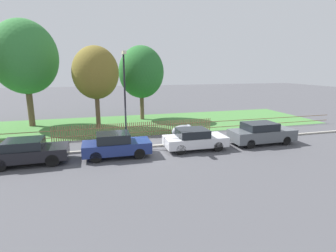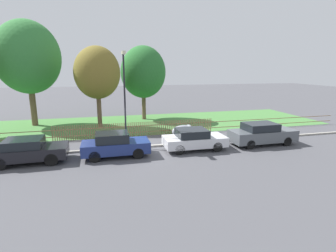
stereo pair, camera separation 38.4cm
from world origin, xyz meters
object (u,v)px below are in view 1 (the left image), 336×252
object	(u,v)px
parked_car_black_saloon	(116,145)
street_lamp	(125,89)
tree_behind_motorcycle	(25,57)
parked_car_navy_estate	(194,139)
parked_car_silver_hatchback	(28,151)
tree_far_left	(141,72)
tree_mid_park	(96,73)
covered_motorcycle	(184,131)
parked_car_red_compact	(261,133)

from	to	relation	value
parked_car_black_saloon	street_lamp	bearing A→B (deg)	65.92
tree_behind_motorcycle	parked_car_navy_estate	bearing A→B (deg)	-42.22
parked_car_silver_hatchback	tree_far_left	distance (m)	13.85
parked_car_navy_estate	tree_mid_park	xyz separation A→B (m)	(-5.62, 7.78, 3.91)
parked_car_navy_estate	street_lamp	bearing A→B (deg)	158.43
tree_behind_motorcycle	tree_far_left	distance (m)	9.92
parked_car_black_saloon	parked_car_navy_estate	distance (m)	4.81
tree_behind_motorcycle	covered_motorcycle	bearing A→B (deg)	-34.99
parked_car_navy_estate	tree_mid_park	size ratio (longest dim) A/B	0.57
parked_car_red_compact	tree_far_left	distance (m)	12.89
parked_car_red_compact	street_lamp	bearing A→B (deg)	168.16
tree_far_left	tree_behind_motorcycle	bearing A→B (deg)	-177.39
tree_far_left	street_lamp	world-z (taller)	tree_far_left
parked_car_black_saloon	parked_car_silver_hatchback	bearing A→B (deg)	179.43
parked_car_silver_hatchback	parked_car_black_saloon	world-z (taller)	parked_car_black_saloon
parked_car_black_saloon	covered_motorcycle	world-z (taller)	parked_car_black_saloon
parked_car_silver_hatchback	tree_behind_motorcycle	size ratio (longest dim) A/B	0.44
parked_car_black_saloon	parked_car_red_compact	xyz separation A→B (m)	(9.54, 0.05, 0.03)
tree_mid_park	street_lamp	xyz separation A→B (m)	(1.63, -6.11, -0.86)
tree_far_left	parked_car_black_saloon	bearing A→B (deg)	-107.73
parked_car_silver_hatchback	parked_car_red_compact	bearing A→B (deg)	-0.70
parked_car_silver_hatchback	tree_behind_motorcycle	xyz separation A→B (m)	(-1.85, 10.20, 5.13)
covered_motorcycle	street_lamp	size ratio (longest dim) A/B	0.30
parked_car_red_compact	parked_car_silver_hatchback	bearing A→B (deg)	179.20
street_lamp	tree_mid_park	bearing A→B (deg)	104.90
parked_car_black_saloon	parked_car_red_compact	size ratio (longest dim) A/B	0.87
parked_car_black_saloon	covered_motorcycle	xyz separation A→B (m)	(4.90, 2.37, -0.06)
tree_behind_motorcycle	tree_mid_park	size ratio (longest dim) A/B	1.32
covered_motorcycle	tree_mid_park	size ratio (longest dim) A/B	0.27
parked_car_silver_hatchback	street_lamp	distance (m)	6.38
parked_car_silver_hatchback	tree_mid_park	bearing A→B (deg)	63.89
parked_car_navy_estate	tree_far_left	xyz separation A→B (m)	(-1.38, 10.62, 3.90)
parked_car_red_compact	covered_motorcycle	distance (m)	5.19
parked_car_red_compact	tree_far_left	xyz separation A→B (m)	(-6.11, 10.67, 3.83)
parked_car_silver_hatchback	covered_motorcycle	distance (m)	9.72
parked_car_red_compact	street_lamp	xyz separation A→B (m)	(-8.73, 1.72, 2.98)
parked_car_red_compact	tree_behind_motorcycle	distance (m)	19.61
parked_car_red_compact	covered_motorcycle	xyz separation A→B (m)	(-4.64, 2.32, -0.09)
tree_mid_park	parked_car_navy_estate	bearing A→B (deg)	-54.14
parked_car_navy_estate	tree_behind_motorcycle	distance (m)	15.98
parked_car_red_compact	tree_mid_park	xyz separation A→B (m)	(-10.36, 7.84, 3.84)
tree_far_left	parked_car_red_compact	bearing A→B (deg)	-60.20
covered_motorcycle	tree_mid_park	world-z (taller)	tree_mid_park
parked_car_silver_hatchback	tree_mid_park	distance (m)	9.48
parked_car_black_saloon	tree_far_left	distance (m)	11.91
parked_car_black_saloon	covered_motorcycle	size ratio (longest dim) A/B	2.12
parked_car_silver_hatchback	tree_mid_park	world-z (taller)	tree_mid_park
parked_car_red_compact	tree_behind_motorcycle	xyz separation A→B (m)	(-15.94, 10.23, 5.09)
street_lamp	tree_behind_motorcycle	bearing A→B (deg)	130.28
parked_car_navy_estate	tree_behind_motorcycle	bearing A→B (deg)	138.81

